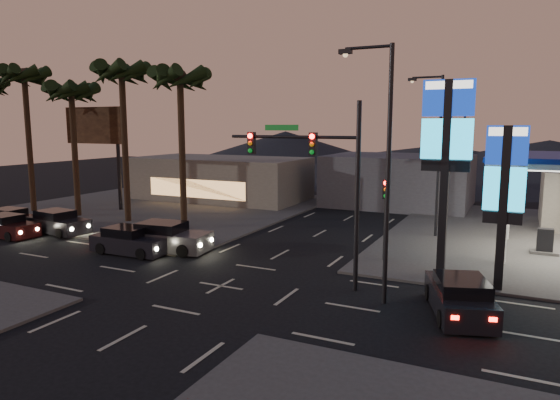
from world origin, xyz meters
The scene contains 25 objects.
ground centered at (0.00, 0.00, 0.00)m, with size 140.00×140.00×0.00m, color black.
corner_lot_nw centered at (-16.00, 16.00, 0.06)m, with size 24.00×24.00×0.12m, color #47443F.
pylon_sign_tall centered at (8.50, 5.50, 6.39)m, with size 2.20×0.35×9.00m.
pylon_sign_short centered at (11.00, 4.50, 4.66)m, with size 1.60×0.35×7.00m.
traffic_signal_mast centered at (3.76, 1.99, 5.23)m, with size 6.10×0.39×8.00m.
pedestal_signal centered at (5.50, 6.98, 2.92)m, with size 0.32×0.39×4.30m.
streetlight_near centered at (6.79, 1.00, 5.72)m, with size 2.14×0.25×10.00m.
streetlight_mid centered at (6.79, 14.00, 5.72)m, with size 2.14×0.25×10.00m.
streetlight_far centered at (6.79, 28.00, 5.72)m, with size 2.14×0.25×10.00m.
palm_a centered at (-9.00, 9.50, 9.43)m, with size 4.41×4.41×10.86m.
palm_b centered at (-14.00, 9.50, 9.97)m, with size 4.41×4.41×11.46m.
palm_c centered at (-19.00, 9.50, 8.88)m, with size 4.41×4.41×10.26m.
palm_d centered at (-24.00, 9.50, 10.15)m, with size 4.41×4.41×11.66m.
billboard centered at (-20.50, 13.00, 6.33)m, with size 6.00×0.30×8.50m.
building_far_west centered at (-14.00, 22.00, 2.00)m, with size 16.00×8.00×4.00m, color #726B5B.
building_far_mid centered at (2.00, 26.00, 2.20)m, with size 12.00×9.00×4.40m, color #4C4C51.
hill_left centered at (-25.00, 60.00, 3.00)m, with size 40.00×40.00×6.00m, color black.
hill_right centered at (15.00, 60.00, 2.50)m, with size 50.00×50.00×5.00m, color black.
hill_center centered at (0.00, 60.00, 2.00)m, with size 60.00×60.00×4.00m, color black.
car_lane_a_front centered at (-7.57, 2.68, 0.68)m, with size 4.54×1.99×1.46m.
car_lane_a_mid centered at (-17.56, 2.46, 0.65)m, with size 4.36×1.94×1.40m.
car_lane_b_front centered at (-6.14, 3.96, 0.76)m, with size 5.15×2.57×1.63m.
car_lane_b_mid centered at (-15.50, 4.63, 0.69)m, with size 4.74×2.38×1.50m.
car_lane_b_rear centered at (-19.81, 4.45, 0.62)m, with size 4.18×1.89×1.34m.
suv_station centered at (9.82, 1.01, 0.69)m, with size 3.13×4.76×1.48m.
Camera 1 is at (11.52, -17.89, 6.99)m, focal length 32.00 mm.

